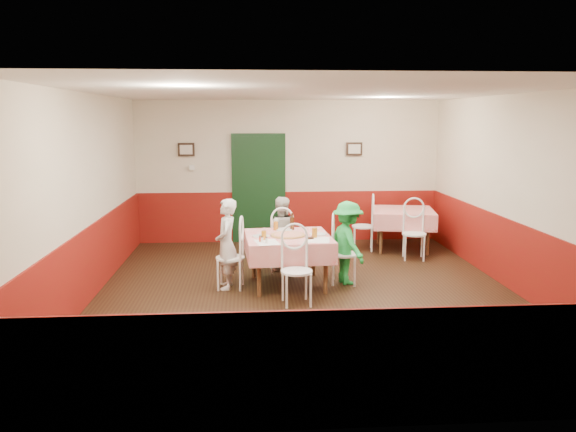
{
  "coord_description": "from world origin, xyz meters",
  "views": [
    {
      "loc": [
        -0.82,
        -7.6,
        2.47
      ],
      "look_at": [
        -0.24,
        0.42,
        1.05
      ],
      "focal_mm": 35.0,
      "sensor_mm": 36.0,
      "label": 1
    }
  ],
  "objects": [
    {
      "name": "plate_left",
      "position": [
        -0.64,
        0.37,
        0.77
      ],
      "size": [
        0.27,
        0.27,
        0.01
      ],
      "primitive_type": "cylinder",
      "rotation": [
        0.0,
        0.0,
        0.06
      ],
      "color": "white",
      "rests_on": "main_table"
    },
    {
      "name": "wallet",
      "position": [
        0.05,
        0.17,
        0.77
      ],
      "size": [
        0.12,
        0.1,
        0.02
      ],
      "primitive_type": "cube",
      "rotation": [
        0.0,
        0.0,
        0.06
      ],
      "color": "black",
      "rests_on": "main_table"
    },
    {
      "name": "door",
      "position": [
        -0.6,
        3.45,
        1.05
      ],
      "size": [
        0.96,
        0.06,
        2.1
      ],
      "primitive_type": "cube",
      "color": "black",
      "rests_on": "ground"
    },
    {
      "name": "floor",
      "position": [
        0.0,
        0.0,
        0.0
      ],
      "size": [
        7.0,
        7.0,
        0.0
      ],
      "primitive_type": "plane",
      "color": "black",
      "rests_on": "ground"
    },
    {
      "name": "ceiling",
      "position": [
        0.0,
        0.0,
        2.8
      ],
      "size": [
        7.0,
        7.0,
        0.0
      ],
      "primitive_type": "plane",
      "color": "white",
      "rests_on": "back_wall"
    },
    {
      "name": "diner_far",
      "position": [
        -0.29,
        1.32,
        0.6
      ],
      "size": [
        0.6,
        0.48,
        1.21
      ],
      "primitive_type": "imported",
      "rotation": [
        0.0,
        0.0,
        3.11
      ],
      "color": "gray",
      "rests_on": "ground"
    },
    {
      "name": "front_wall",
      "position": [
        0.0,
        -3.5,
        1.4
      ],
      "size": [
        6.0,
        0.1,
        2.8
      ],
      "primitive_type": "cube",
      "color": "beige",
      "rests_on": "ground"
    },
    {
      "name": "pizza",
      "position": [
        -0.24,
        0.38,
        0.78
      ],
      "size": [
        0.52,
        0.52,
        0.03
      ],
      "primitive_type": "cylinder",
      "rotation": [
        0.0,
        0.0,
        0.06
      ],
      "color": "#B74723",
      "rests_on": "main_table"
    },
    {
      "name": "menu_left",
      "position": [
        -0.56,
        -0.02,
        0.76
      ],
      "size": [
        0.37,
        0.45,
        0.0
      ],
      "primitive_type": "cube",
      "rotation": [
        0.0,
        0.0,
        0.2
      ],
      "color": "white",
      "rests_on": "main_table"
    },
    {
      "name": "beer_bottle",
      "position": [
        -0.14,
        0.85,
        0.88
      ],
      "size": [
        0.07,
        0.07,
        0.24
      ],
      "primitive_type": "cylinder",
      "rotation": [
        0.0,
        0.0,
        0.06
      ],
      "color": "#381C0A",
      "rests_on": "main_table"
    },
    {
      "name": "chair_near",
      "position": [
        -0.18,
        -0.43,
        0.45
      ],
      "size": [
        0.46,
        0.46,
        0.9
      ],
      "primitive_type": null,
      "rotation": [
        0.0,
        0.0,
        0.09
      ],
      "color": "white",
      "rests_on": "ground"
    },
    {
      "name": "glass_b",
      "position": [
        0.13,
        0.25,
        0.83
      ],
      "size": [
        0.08,
        0.08,
        0.14
      ],
      "primitive_type": "cylinder",
      "rotation": [
        0.0,
        0.0,
        0.06
      ],
      "color": "#BF7219",
      "rests_on": "main_table"
    },
    {
      "name": "chair_second_b",
      "position": [
        2.09,
        1.84,
        0.45
      ],
      "size": [
        0.49,
        0.49,
        0.9
      ],
      "primitive_type": null,
      "rotation": [
        0.0,
        0.0,
        -0.18
      ],
      "color": "white",
      "rests_on": "ground"
    },
    {
      "name": "chair_left",
      "position": [
        -1.09,
        0.37,
        0.45
      ],
      "size": [
        0.46,
        0.46,
        0.9
      ],
      "primitive_type": null,
      "rotation": [
        0.0,
        0.0,
        -1.68
      ],
      "color": "white",
      "rests_on": "ground"
    },
    {
      "name": "thermostat",
      "position": [
        -1.9,
        3.45,
        1.5
      ],
      "size": [
        0.1,
        0.03,
        0.1
      ],
      "primitive_type": "cube",
      "color": "white",
      "rests_on": "back_wall"
    },
    {
      "name": "chair_right",
      "position": [
        0.61,
        0.48,
        0.45
      ],
      "size": [
        0.49,
        0.49,
        0.9
      ],
      "primitive_type": null,
      "rotation": [
        0.0,
        0.0,
        1.38
      ],
      "color": "white",
      "rests_on": "ground"
    },
    {
      "name": "shaker_c",
      "position": [
        -0.65,
        0.02,
        0.81
      ],
      "size": [
        0.04,
        0.04,
        0.09
      ],
      "primitive_type": "cylinder",
      "rotation": [
        0.0,
        0.0,
        0.06
      ],
      "color": "#B23319",
      "rests_on": "main_table"
    },
    {
      "name": "glass_a",
      "position": [
        -0.6,
        0.15,
        0.82
      ],
      "size": [
        0.07,
        0.07,
        0.13
      ],
      "primitive_type": "cylinder",
      "rotation": [
        0.0,
        0.0,
        0.06
      ],
      "color": "#BF7219",
      "rests_on": "main_table"
    },
    {
      "name": "wainscot_front",
      "position": [
        0.0,
        -3.48,
        0.5
      ],
      "size": [
        6.0,
        0.03,
        1.0
      ],
      "primitive_type": "cube",
      "color": "maroon",
      "rests_on": "ground"
    },
    {
      "name": "wainscot_back",
      "position": [
        0.0,
        3.48,
        0.5
      ],
      "size": [
        6.0,
        0.03,
        1.0
      ],
      "primitive_type": "cube",
      "color": "maroon",
      "rests_on": "ground"
    },
    {
      "name": "picture_left",
      "position": [
        -2.0,
        3.45,
        1.85
      ],
      "size": [
        0.32,
        0.03,
        0.26
      ],
      "primitive_type": "cube",
      "color": "black",
      "rests_on": "back_wall"
    },
    {
      "name": "diner_left",
      "position": [
        -1.14,
        0.36,
        0.66
      ],
      "size": [
        0.33,
        0.49,
        1.32
      ],
      "primitive_type": "imported",
      "rotation": [
        0.0,
        0.0,
        -1.6
      ],
      "color": "gray",
      "rests_on": "ground"
    },
    {
      "name": "menu_right",
      "position": [
        0.17,
        0.09,
        0.76
      ],
      "size": [
        0.36,
        0.44,
        0.0
      ],
      "primitive_type": "cube",
      "rotation": [
        0.0,
        0.0,
        -0.15
      ],
      "color": "white",
      "rests_on": "main_table"
    },
    {
      "name": "picture_right",
      "position": [
        1.3,
        3.45,
        1.85
      ],
      "size": [
        0.32,
        0.03,
        0.26
      ],
      "primitive_type": "cube",
      "color": "black",
      "rests_on": "back_wall"
    },
    {
      "name": "wainscot_left",
      "position": [
        -2.98,
        0.0,
        0.5
      ],
      "size": [
        0.03,
        7.0,
        1.0
      ],
      "primitive_type": "cube",
      "color": "maroon",
      "rests_on": "ground"
    },
    {
      "name": "glass_c",
      "position": [
        -0.4,
        0.83,
        0.83
      ],
      "size": [
        0.08,
        0.08,
        0.13
      ],
      "primitive_type": "cylinder",
      "rotation": [
        0.0,
        0.0,
        0.06
      ],
      "color": "#BF7219",
      "rests_on": "main_table"
    },
    {
      "name": "second_table",
      "position": [
        2.09,
        2.59,
        0.38
      ],
      "size": [
        1.3,
        1.3,
        0.77
      ],
      "primitive_type": "cube",
      "rotation": [
        0.0,
        0.0,
        -0.18
      ],
      "color": "red",
      "rests_on": "ground"
    },
    {
      "name": "shaker_a",
      "position": [
        -0.63,
        -0.04,
        0.81
      ],
      "size": [
        0.04,
        0.04,
        0.09
      ],
      "primitive_type": "cylinder",
      "rotation": [
        0.0,
        0.0,
        0.06
      ],
      "color": "silver",
      "rests_on": "main_table"
    },
    {
      "name": "left_wall",
      "position": [
        -3.0,
        0.0,
        1.4
      ],
      "size": [
        0.1,
        7.0,
        2.8
      ],
      "primitive_type": "cube",
      "color": "beige",
      "rests_on": "ground"
    },
    {
      "name": "plate_right",
      "position": [
        0.21,
        0.45,
        0.77
      ],
      "size": [
        0.27,
        0.27,
        0.01
      ],
      "primitive_type": "cylinder",
      "rotation": [
        0.0,
        0.0,
        0.06
      ],
      "color": "white",
      "rests_on": "main_table"
    },
    {
      "name": "shaker_b",
      "position": [
        -0.57,
        -0.08,
        0.81
      ],
      "size": [
        0.04,
        0.04,
        0.09
      ],
      "primitive_type": "cylinder",
      "rotation": [
        0.0,
        0.0,
        0.06
      ],
      "color": "silver",
      "rests_on": "main_table"
    },
    {
      "name": "wainscot_right",
      "position": [
        2.98,
        0.0,
        0.5
      ],
      "size": [
        0.03,
        7.0,
        1.0
      ],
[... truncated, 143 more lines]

